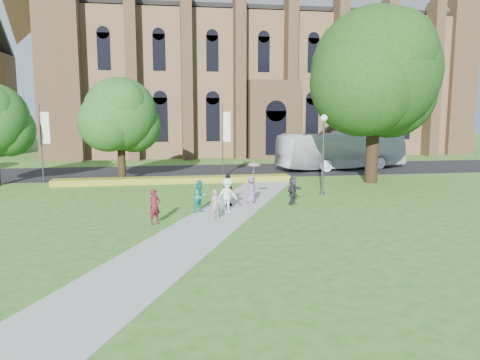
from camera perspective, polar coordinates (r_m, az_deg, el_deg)
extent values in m
plane|color=#2E5F1C|center=(23.42, -2.24, -5.06)|extent=(160.00, 160.00, 0.00)
cube|color=black|center=(43.05, -5.56, 1.07)|extent=(160.00, 10.00, 0.02)
cube|color=#B2B2A8|center=(24.39, -2.54, -4.48)|extent=(15.58, 28.54, 0.04)
cube|color=gold|center=(36.20, -8.00, 0.00)|extent=(18.00, 1.40, 0.45)
cube|color=brown|center=(63.98, 2.23, 11.09)|extent=(52.00, 16.00, 17.00)
cube|color=#4F3325|center=(57.06, -21.73, 12.86)|extent=(3.50, 3.50, 21.00)
cube|color=#4F3325|center=(67.16, 24.98, 11.91)|extent=(3.50, 3.50, 21.00)
cube|color=#4F3325|center=(55.13, 4.10, 7.35)|extent=(6.00, 2.50, 9.00)
cylinder|color=#38383D|center=(31.03, 10.08, 2.61)|extent=(0.14, 0.14, 4.80)
sphere|color=white|center=(30.89, 10.21, 7.45)|extent=(0.44, 0.44, 0.44)
cylinder|color=#38383D|center=(31.34, 9.98, -1.62)|extent=(0.36, 0.36, 0.15)
cylinder|color=#332114|center=(37.20, 15.84, 4.75)|extent=(0.96, 0.96, 6.60)
sphere|color=#11370F|center=(37.26, 16.16, 12.59)|extent=(9.60, 9.60, 9.60)
cylinder|color=#332114|center=(37.40, -14.25, 2.92)|extent=(0.60, 0.60, 4.12)
sphere|color=#144415|center=(37.25, -14.43, 7.81)|extent=(5.60, 5.60, 5.60)
cylinder|color=#38383D|center=(38.19, -2.13, 4.69)|extent=(0.10, 0.10, 6.00)
cube|color=white|center=(38.18, -1.62, 6.50)|extent=(0.60, 0.02, 2.40)
cylinder|color=#38383D|center=(38.99, -23.05, 4.11)|extent=(0.10, 0.10, 6.00)
cube|color=white|center=(38.85, -22.65, 5.89)|extent=(0.60, 0.02, 2.40)
imported|color=white|center=(45.35, 12.31, 3.57)|extent=(13.15, 5.61, 3.57)
imported|color=#5A1420|center=(22.93, -10.37, -3.21)|extent=(0.74, 0.69, 1.70)
imported|color=#197D72|center=(25.21, -4.88, -2.01)|extent=(1.07, 1.04, 1.74)
imported|color=white|center=(25.29, -1.56, -1.84)|extent=(1.35, 1.08, 1.83)
imported|color=black|center=(26.89, -1.53, -1.21)|extent=(1.00, 1.15, 1.86)
imported|color=slate|center=(27.67, 1.36, -1.15)|extent=(0.92, 0.96, 1.66)
imported|color=#29272F|center=(27.57, 6.46, -1.29)|extent=(1.37, 1.40, 1.60)
imported|color=gray|center=(23.39, -2.99, -3.04)|extent=(0.66, 0.53, 1.56)
imported|color=#C48AA5|center=(27.63, 1.70, 1.29)|extent=(0.95, 0.95, 0.68)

